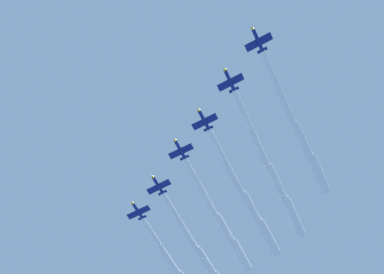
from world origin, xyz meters
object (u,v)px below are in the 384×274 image
Objects in this scene: jet_starboard_inner at (253,212)px; jet_port_mid at (226,231)px; jet_port_inner at (279,187)px; jet_starboard_mid at (208,265)px; jet_lead at (304,144)px.

jet_port_mid is (-10.06, 12.50, 1.90)m from jet_starboard_inner.
jet_port_inner is 47.96m from jet_starboard_mid.
jet_port_inner reaches higher than jet_starboard_mid.
jet_lead reaches higher than jet_starboard_mid.
jet_starboard_mid is at bearing 121.64° from jet_starboard_inner.
jet_lead is 21.61m from jet_port_inner.
jet_starboard_mid is at bearing 124.14° from jet_port_inner.
jet_lead is 0.96× the size of jet_starboard_mid.
jet_starboard_mid is at bearing 115.33° from jet_port_mid.
jet_starboard_inner reaches higher than jet_starboard_mid.
jet_port_mid reaches higher than jet_starboard_inner.
jet_port_inner is 1.08× the size of jet_starboard_inner.
jet_starboard_inner is (-9.03, 10.66, -1.36)m from jet_port_inner.
jet_port_mid reaches higher than jet_lead.
jet_lead reaches higher than jet_port_inner.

